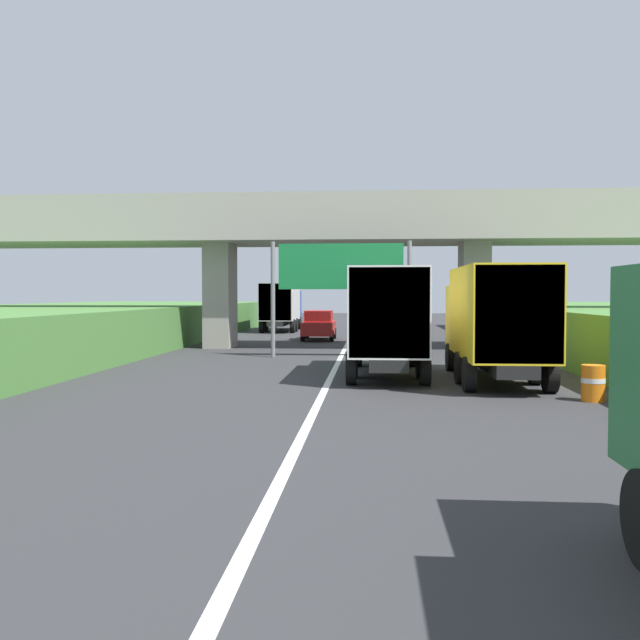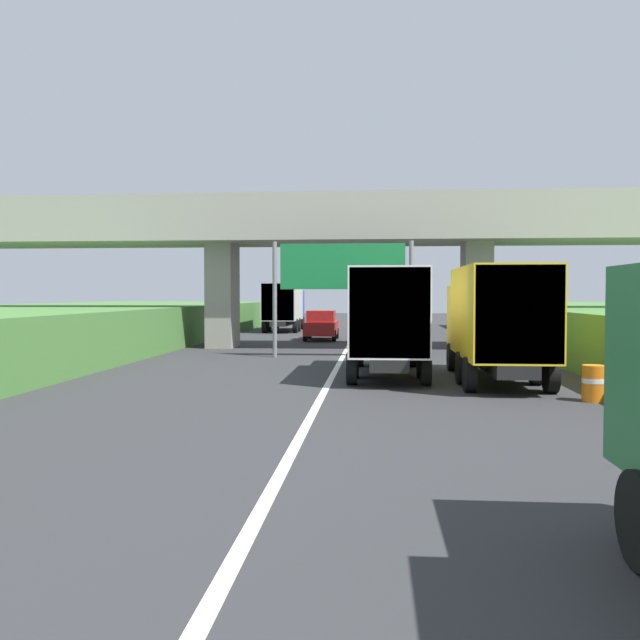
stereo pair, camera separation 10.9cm
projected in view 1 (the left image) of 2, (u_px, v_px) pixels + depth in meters
name	position (u px, v px, depth m)	size (l,w,h in m)	color
lane_centre_stripe	(338.00, 363.00, 26.08)	(0.20, 98.50, 0.01)	white
overpass_bridge	(345.00, 236.00, 33.16)	(40.00, 4.80, 7.36)	#9E998E
overhead_highway_sign	(341.00, 273.00, 28.13)	(5.88, 0.18, 4.86)	slate
truck_yellow	(495.00, 318.00, 20.38)	(2.44, 7.30, 3.44)	black
truck_white	(386.00, 316.00, 21.87)	(2.44, 7.30, 3.44)	black
truck_blue	(282.00, 304.00, 48.76)	(2.44, 7.30, 3.44)	black
car_orange	(381.00, 320.00, 47.90)	(1.86, 4.10, 1.72)	orange
car_red	(319.00, 325.00, 39.22)	(1.86, 4.10, 1.72)	red
construction_barrel_3	(593.00, 383.00, 16.66)	(0.57, 0.57, 0.90)	orange
construction_barrel_4	(544.00, 364.00, 21.12)	(0.57, 0.57, 0.90)	orange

